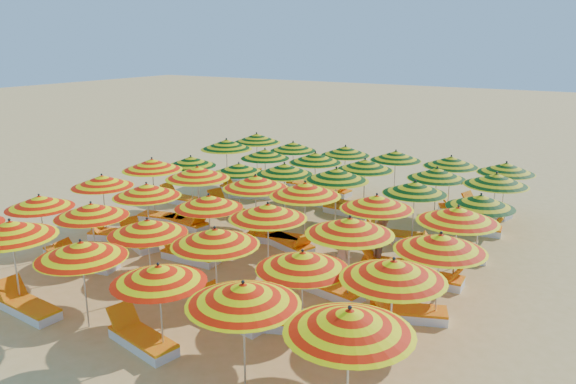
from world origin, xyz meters
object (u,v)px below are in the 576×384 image
at_px(lounger_10, 406,312).
at_px(lounger_27, 306,185).
at_px(umbrella_19, 197,173).
at_px(umbrella_40, 451,162).
at_px(umbrella_1, 10,229).
at_px(umbrella_22, 377,202).
at_px(umbrella_3, 159,274).
at_px(beachgoer_a, 342,256).
at_px(umbrella_11, 393,270).
at_px(umbrella_24, 191,161).
at_px(lounger_1, 142,339).
at_px(lounger_29, 462,208).
at_px(umbrella_29, 481,201).
at_px(lounger_18, 226,207).
at_px(umbrella_31, 265,154).
at_px(lounger_3, 86,262).
at_px(umbrella_6, 40,202).
at_px(umbrella_25, 239,168).
at_px(lounger_13, 273,237).
at_px(lounger_5, 283,322).
at_px(umbrella_26, 284,169).
at_px(umbrella_9, 215,237).
at_px(lounger_30, 485,210).
at_px(lounger_9, 329,288).
at_px(lounger_14, 290,244).
at_px(lounger_2, 66,256).
at_px(lounger_21, 240,188).
at_px(umbrella_30, 226,144).
at_px(umbrella_28, 415,188).
at_px(umbrella_21, 305,189).
at_px(lounger_28, 331,191).
at_px(umbrella_12, 102,181).
at_px(umbrella_14, 209,202).
at_px(umbrella_39, 396,156).
at_px(umbrella_41, 506,168).
at_px(lounger_25, 475,228).
at_px(umbrella_13, 147,190).
at_px(umbrella_17, 441,242).
at_px(lounger_0, 28,307).
at_px(lounger_17, 182,199).
at_px(lounger_12, 187,223).
at_px(umbrella_16, 350,226).
at_px(umbrella_34, 437,173).
at_px(umbrella_36, 257,138).
at_px(lounger_22, 252,193).
at_px(umbrella_4, 243,294).
at_px(umbrella_2, 81,250).
at_px(umbrella_20, 256,182).
at_px(lounger_15, 392,265).
at_px(beachgoer_b, 383,241).
at_px(umbrella_35, 496,179).
at_px(lounger_24, 349,210).
at_px(lounger_4, 231,315).
at_px(umbrella_10, 303,260).
at_px(umbrella_32, 315,158).
at_px(lounger_26, 246,177).

height_order(lounger_10, lounger_27, same).
distance_m(umbrella_19, umbrella_40, 8.94).
relative_size(umbrella_1, umbrella_22, 1.06).
bearing_deg(umbrella_3, beachgoer_a, 73.33).
height_order(umbrella_11, umbrella_24, umbrella_11).
xyz_separation_m(lounger_1, lounger_29, (3.19, 12.55, 0.00)).
relative_size(umbrella_29, lounger_18, 1.36).
bearing_deg(umbrella_31, lounger_3, -92.64).
xyz_separation_m(umbrella_6, umbrella_25, (2.14, 6.35, -0.04)).
bearing_deg(lounger_13, lounger_5, 114.39).
height_order(umbrella_25, umbrella_26, umbrella_26).
height_order(umbrella_9, lounger_30, umbrella_9).
xyz_separation_m(lounger_9, lounger_14, (-2.37, 2.11, 0.00)).
distance_m(lounger_2, lounger_21, 8.59).
bearing_deg(umbrella_11, umbrella_25, 142.52).
relative_size(umbrella_3, umbrella_30, 0.90).
distance_m(umbrella_28, lounger_29, 4.43).
bearing_deg(umbrella_21, lounger_28, 110.00).
height_order(umbrella_12, umbrella_28, umbrella_28).
relative_size(umbrella_14, umbrella_24, 0.99).
bearing_deg(umbrella_39, umbrella_41, -1.10).
bearing_deg(lounger_3, lounger_25, -146.35).
bearing_deg(umbrella_13, lounger_13, 41.97).
bearing_deg(umbrella_17, umbrella_11, -98.58).
bearing_deg(lounger_0, lounger_3, -62.87).
bearing_deg(lounger_17, lounger_12, 134.15).
xyz_separation_m(umbrella_3, umbrella_22, (1.82, 6.31, 0.12)).
bearing_deg(umbrella_21, umbrella_16, -42.82).
bearing_deg(umbrella_24, umbrella_34, 15.92).
distance_m(umbrella_36, lounger_22, 3.09).
bearing_deg(umbrella_25, umbrella_4, -53.52).
relative_size(lounger_10, lounger_30, 1.00).
xyz_separation_m(umbrella_25, lounger_5, (5.63, -6.18, -1.52)).
relative_size(umbrella_2, umbrella_26, 0.95).
xyz_separation_m(umbrella_20, lounger_15, (4.42, 0.00, -1.72)).
distance_m(umbrella_4, beachgoer_b, 6.74).
bearing_deg(lounger_14, umbrella_14, -103.66).
bearing_deg(umbrella_35, lounger_24, -176.53).
distance_m(umbrella_39, lounger_4, 10.96).
height_order(umbrella_39, lounger_13, umbrella_39).
distance_m(umbrella_29, lounger_10, 4.58).
xyz_separation_m(umbrella_10, umbrella_26, (-4.43, 6.52, 0.05)).
height_order(lounger_17, lounger_24, same).
bearing_deg(lounger_17, umbrella_9, 135.78).
bearing_deg(lounger_28, umbrella_35, -8.08).
bearing_deg(lounger_17, umbrella_32, -153.11).
bearing_deg(lounger_13, umbrella_4, 108.26).
distance_m(umbrella_26, lounger_14, 3.14).
relative_size(umbrella_12, lounger_26, 1.11).
height_order(umbrella_10, umbrella_40, umbrella_40).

